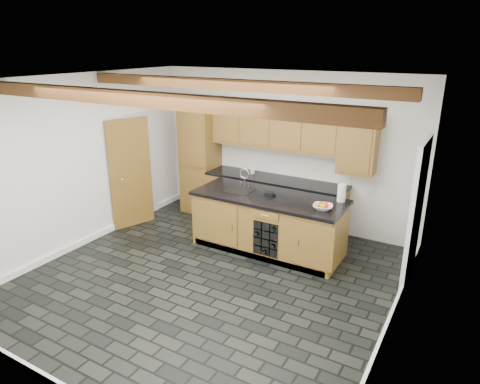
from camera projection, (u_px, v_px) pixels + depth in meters
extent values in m
plane|color=black|center=(209.00, 279.00, 6.19)|extent=(5.00, 5.00, 0.00)
plane|color=white|center=(284.00, 150.00, 7.77)|extent=(5.00, 0.00, 5.00)
plane|color=white|center=(79.00, 163.00, 6.91)|extent=(0.00, 5.00, 5.00)
plane|color=white|center=(401.00, 225.00, 4.55)|extent=(0.00, 5.00, 5.00)
plane|color=white|center=(204.00, 80.00, 5.27)|extent=(5.00, 5.00, 0.00)
cube|color=#503014|center=(136.00, 99.00, 4.32)|extent=(4.90, 0.15, 0.15)
cube|color=#503014|center=(229.00, 85.00, 5.79)|extent=(4.90, 0.15, 0.15)
cube|color=white|center=(89.00, 239.00, 7.35)|extent=(0.04, 5.00, 0.10)
cube|color=white|center=(385.00, 330.00, 5.00)|extent=(0.04, 5.00, 0.10)
cube|color=white|center=(138.00, 167.00, 8.08)|extent=(0.06, 0.94, 2.04)
cube|color=brown|center=(131.00, 174.00, 7.73)|extent=(0.31, 0.77, 2.00)
cube|color=white|center=(416.00, 212.00, 5.91)|extent=(0.06, 0.98, 2.04)
cube|color=black|center=(418.00, 214.00, 5.91)|extent=(0.02, 0.86, 1.96)
cube|color=brown|center=(201.00, 160.00, 8.42)|extent=(0.65, 0.60, 2.10)
cube|color=brown|center=(274.00, 204.00, 7.85)|extent=(2.60, 0.60, 0.88)
cube|color=black|center=(275.00, 180.00, 7.70)|extent=(2.64, 0.62, 0.05)
cube|color=white|center=(282.00, 161.00, 7.85)|extent=(2.60, 0.02, 0.52)
cube|color=brown|center=(274.00, 127.00, 7.55)|extent=(2.40, 0.35, 0.75)
cube|color=brown|center=(358.00, 144.00, 6.88)|extent=(0.60, 0.35, 1.00)
cube|color=brown|center=(268.00, 224.00, 6.97)|extent=(2.40, 0.90, 0.88)
cube|color=black|center=(269.00, 197.00, 6.81)|extent=(2.46, 0.96, 0.05)
cube|color=brown|center=(216.00, 223.00, 6.92)|extent=(0.80, 0.02, 0.70)
cube|color=brown|center=(313.00, 246.00, 6.13)|extent=(0.60, 0.02, 0.70)
cube|color=black|center=(270.00, 236.00, 6.64)|extent=(0.42, 0.30, 0.56)
cylinder|color=black|center=(261.00, 231.00, 6.65)|extent=(0.07, 0.26, 0.07)
cylinder|color=black|center=(268.00, 249.00, 6.68)|extent=(0.07, 0.26, 0.07)
cylinder|color=black|center=(277.00, 226.00, 6.47)|extent=(0.07, 0.26, 0.07)
cylinder|color=black|center=(277.00, 243.00, 6.56)|extent=(0.07, 0.26, 0.07)
cube|color=black|center=(239.00, 191.00, 7.07)|extent=(0.45, 0.40, 0.02)
cylinder|color=silver|center=(244.00, 182.00, 7.18)|extent=(0.02, 0.02, 0.20)
torus|color=silver|center=(245.00, 174.00, 7.13)|extent=(0.18, 0.02, 0.18)
cylinder|color=silver|center=(240.00, 184.00, 7.24)|extent=(0.02, 0.02, 0.08)
cylinder|color=silver|center=(249.00, 186.00, 7.16)|extent=(0.02, 0.02, 0.08)
cube|color=black|center=(270.00, 194.00, 6.82)|extent=(0.20, 0.16, 0.04)
cylinder|color=black|center=(270.00, 193.00, 6.82)|extent=(0.12, 0.12, 0.02)
imported|color=silver|center=(323.00, 207.00, 6.24)|extent=(0.34, 0.34, 0.07)
sphere|color=red|center=(326.00, 205.00, 6.20)|extent=(0.07, 0.07, 0.07)
sphere|color=#F74916|center=(325.00, 204.00, 6.26)|extent=(0.07, 0.07, 0.07)
sphere|color=#447D22|center=(321.00, 204.00, 6.27)|extent=(0.07, 0.07, 0.07)
sphere|color=#D64A20|center=(320.00, 205.00, 6.22)|extent=(0.07, 0.07, 0.07)
sphere|color=gold|center=(323.00, 206.00, 6.18)|extent=(0.07, 0.07, 0.07)
cylinder|color=white|center=(342.00, 193.00, 6.53)|extent=(0.13, 0.13, 0.27)
imported|color=white|center=(253.00, 171.00, 7.94)|extent=(0.13, 0.13, 0.10)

